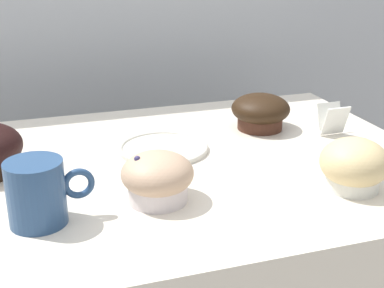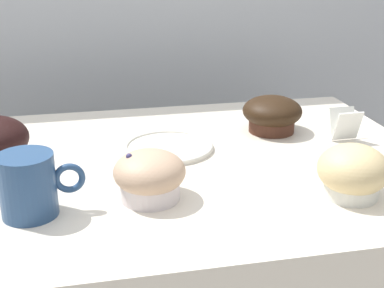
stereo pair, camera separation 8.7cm
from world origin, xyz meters
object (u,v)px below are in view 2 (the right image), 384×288
(muffin_front_center, at_px, (353,173))
(coffee_cup, at_px, (29,184))
(muffin_back_left, at_px, (272,114))
(muffin_front_left, at_px, (150,176))
(serving_plate, at_px, (169,147))

(muffin_front_center, bearing_deg, coffee_cup, 175.19)
(muffin_back_left, xyz_separation_m, muffin_front_left, (-0.27, -0.24, 0.00))
(muffin_back_left, bearing_deg, serving_plate, -165.59)
(muffin_front_center, bearing_deg, muffin_back_left, 93.35)
(muffin_front_left, xyz_separation_m, coffee_cup, (-0.17, -0.01, 0.01))
(serving_plate, bearing_deg, muffin_front_center, -45.88)
(muffin_front_center, bearing_deg, serving_plate, 134.12)
(serving_plate, bearing_deg, muffin_front_left, -107.52)
(muffin_back_left, relative_size, coffee_cup, 1.00)
(muffin_front_center, relative_size, coffee_cup, 0.89)
(coffee_cup, xyz_separation_m, serving_plate, (0.23, 0.20, -0.04))
(muffin_front_center, xyz_separation_m, serving_plate, (-0.23, 0.24, -0.03))
(serving_plate, bearing_deg, muffin_back_left, 14.41)
(serving_plate, bearing_deg, coffee_cup, -138.28)
(muffin_front_center, xyz_separation_m, coffee_cup, (-0.46, 0.04, 0.01))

